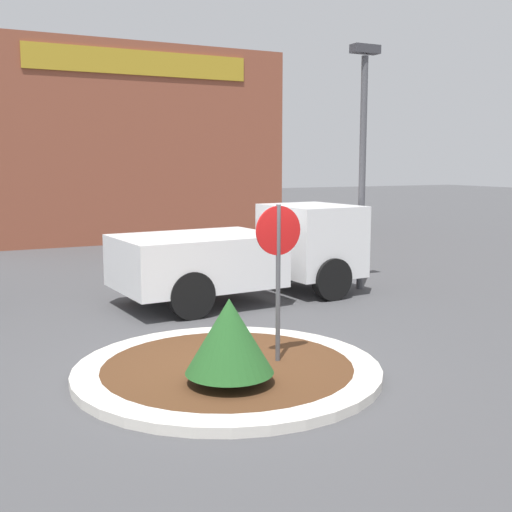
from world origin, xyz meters
name	(u,v)px	position (x,y,z in m)	size (l,w,h in m)	color
ground_plane	(228,374)	(0.00, 0.00, 0.00)	(120.00, 120.00, 0.00)	#474749
traffic_island	(228,370)	(0.00, 0.00, 0.07)	(4.50, 4.50, 0.14)	beige
stop_sign	(278,256)	(0.77, -0.13, 1.73)	(0.73, 0.07, 2.48)	#4C4C51
island_shrub	(229,336)	(-0.29, -0.74, 0.80)	(1.20, 1.20, 1.17)	brown
utility_truck	(248,253)	(2.53, 4.59, 1.07)	(5.76, 2.72, 2.08)	white
storefront_building	(122,146)	(3.36, 18.58, 3.78)	(12.02, 6.07, 7.55)	brown
light_pole	(363,147)	(5.52, 4.47, 3.45)	(0.70, 0.30, 5.81)	#4C4C51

